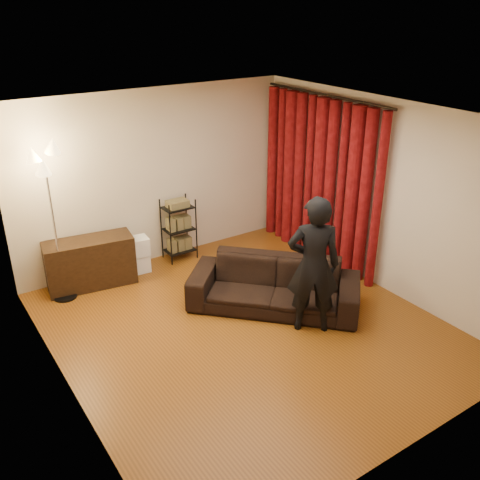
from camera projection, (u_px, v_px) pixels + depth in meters
floor at (247, 327)px, 6.87m from camera, size 5.00×5.00×0.00m
ceiling at (248, 117)px, 5.75m from camera, size 5.00×5.00×0.00m
wall_back at (155, 177)px, 8.20m from camera, size 5.00×0.00×5.00m
wall_front at (418, 332)px, 4.42m from camera, size 5.00×0.00×5.00m
wall_left at (56, 283)px, 5.17m from camera, size 0.00×5.00×5.00m
wall_right at (380, 196)px, 7.45m from camera, size 0.00×5.00×5.00m
curtain_rod at (326, 95)px, 7.74m from camera, size 0.04×2.65×0.04m
curtain at (319, 181)px, 8.27m from camera, size 0.22×2.65×2.55m
sofa at (274, 285)px, 7.21m from camera, size 2.21×2.23×0.66m
person at (313, 265)px, 6.51m from camera, size 0.78×0.73×1.79m
media_cabinet at (90, 263)px, 7.75m from camera, size 1.30×0.64×0.73m
storage_boxes at (138, 255)px, 8.16m from camera, size 0.36×0.30×0.57m
wire_shelf at (179, 229)px, 8.51m from camera, size 0.50×0.39×1.01m
floor_lamp at (54, 227)px, 7.11m from camera, size 0.50×0.50×2.17m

